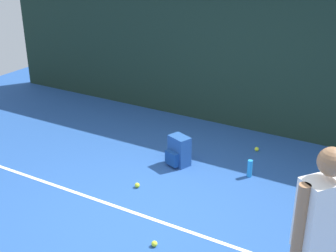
# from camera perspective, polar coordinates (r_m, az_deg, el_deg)

# --- Properties ---
(ground_plane) EXTENTS (12.00, 12.00, 0.00)m
(ground_plane) POSITION_cam_1_polar(r_m,az_deg,el_deg) (5.52, -2.12, -11.02)
(ground_plane) COLOR #234C93
(back_fence) EXTENTS (10.00, 0.10, 2.46)m
(back_fence) POSITION_cam_1_polar(r_m,az_deg,el_deg) (7.50, 10.08, 8.47)
(back_fence) COLOR #192D23
(back_fence) RESTS_ON ground
(court_line) EXTENTS (9.00, 0.05, 0.00)m
(court_line) POSITION_cam_1_polar(r_m,az_deg,el_deg) (5.46, -2.56, -11.40)
(court_line) COLOR white
(court_line) RESTS_ON ground
(tennis_player) EXTENTS (0.42, 0.45, 1.70)m
(tennis_player) POSITION_cam_1_polar(r_m,az_deg,el_deg) (3.79, 18.65, -12.64)
(tennis_player) COLOR #2659A5
(tennis_player) RESTS_ON ground
(backpack) EXTENTS (0.35, 0.35, 0.44)m
(backpack) POSITION_cam_1_polar(r_m,az_deg,el_deg) (6.49, 1.33, -3.21)
(backpack) COLOR #1E478C
(backpack) RESTS_ON ground
(tennis_ball_by_fence) EXTENTS (0.07, 0.07, 0.07)m
(tennis_ball_by_fence) POSITION_cam_1_polar(r_m,az_deg,el_deg) (7.09, 11.09, -2.87)
(tennis_ball_by_fence) COLOR #CCE033
(tennis_ball_by_fence) RESTS_ON ground
(tennis_ball_mid_court) EXTENTS (0.07, 0.07, 0.07)m
(tennis_ball_mid_court) POSITION_cam_1_polar(r_m,az_deg,el_deg) (6.03, -3.89, -7.43)
(tennis_ball_mid_court) COLOR #CCE033
(tennis_ball_mid_court) RESTS_ON ground
(tennis_ball_far_left) EXTENTS (0.07, 0.07, 0.07)m
(tennis_ball_far_left) POSITION_cam_1_polar(r_m,az_deg,el_deg) (5.02, -1.73, -14.57)
(tennis_ball_far_left) COLOR #CCE033
(tennis_ball_far_left) RESTS_ON ground
(water_bottle) EXTENTS (0.07, 0.07, 0.25)m
(water_bottle) POSITION_cam_1_polar(r_m,az_deg,el_deg) (6.32, 10.24, -5.28)
(water_bottle) COLOR #268CD8
(water_bottle) RESTS_ON ground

